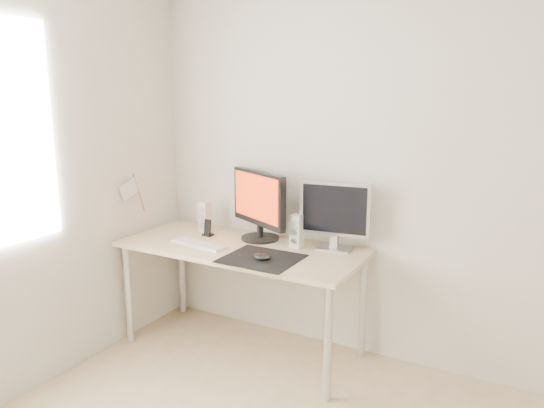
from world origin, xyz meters
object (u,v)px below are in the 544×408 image
at_px(mouse, 262,257).
at_px(speaker_right, 297,231).
at_px(desk, 242,257).
at_px(keyboard, 199,244).
at_px(main_monitor, 259,203).
at_px(speaker_left, 205,216).
at_px(phone_dock, 208,231).
at_px(second_monitor, 335,212).

relative_size(mouse, speaker_right, 0.53).
bearing_deg(desk, keyboard, -152.47).
xyz_separation_m(main_monitor, speaker_left, (-0.45, -0.00, -0.15)).
bearing_deg(mouse, phone_dock, 154.71).
bearing_deg(speaker_right, main_monitor, 174.43).
bearing_deg(main_monitor, desk, -98.90).
height_order(speaker_left, speaker_right, same).
xyz_separation_m(speaker_left, speaker_right, (0.74, -0.03, 0.00)).
distance_m(main_monitor, keyboard, 0.48).
distance_m(keyboard, phone_dock, 0.23).
bearing_deg(phone_dock, speaker_right, 5.74).
height_order(keyboard, phone_dock, phone_dock).
distance_m(second_monitor, speaker_right, 0.28).
xyz_separation_m(desk, phone_dock, (-0.33, 0.08, 0.11)).
bearing_deg(mouse, speaker_right, 80.50).
distance_m(mouse, keyboard, 0.52).
bearing_deg(keyboard, phone_dock, 111.06).
xyz_separation_m(second_monitor, speaker_right, (-0.23, -0.07, -0.13)).
xyz_separation_m(main_monitor, phone_dock, (-0.36, -0.09, -0.22)).
xyz_separation_m(desk, main_monitor, (0.03, 0.18, 0.33)).
height_order(main_monitor, second_monitor, main_monitor).
bearing_deg(keyboard, main_monitor, 48.13).
distance_m(mouse, second_monitor, 0.55).
bearing_deg(keyboard, mouse, -7.74).
relative_size(speaker_right, phone_dock, 1.84).
height_order(desk, keyboard, keyboard).
height_order(mouse, desk, mouse).
bearing_deg(desk, mouse, -36.59).
bearing_deg(mouse, desk, 143.41).
relative_size(main_monitor, speaker_right, 2.39).
bearing_deg(second_monitor, mouse, -124.69).
bearing_deg(main_monitor, mouse, -57.51).
xyz_separation_m(speaker_right, phone_dock, (-0.65, -0.07, -0.07)).
height_order(second_monitor, speaker_left, second_monitor).
bearing_deg(speaker_left, keyboard, -60.74).
relative_size(mouse, phone_dock, 0.98).
relative_size(second_monitor, keyboard, 1.04).
distance_m(desk, speaker_right, 0.40).
distance_m(second_monitor, keyboard, 0.91).
distance_m(mouse, speaker_left, 0.79).
relative_size(mouse, keyboard, 0.26).
xyz_separation_m(main_monitor, second_monitor, (0.53, 0.04, -0.01)).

